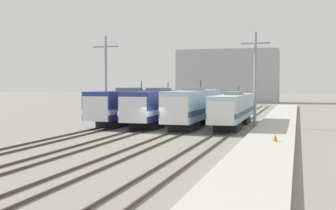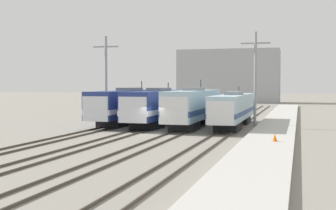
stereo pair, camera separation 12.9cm
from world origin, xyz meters
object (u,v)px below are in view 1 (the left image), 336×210
object	(u,v)px
locomotive_center_right	(193,107)
traffic_cone	(275,137)
catenary_tower_right	(255,77)
locomotive_far_left	(128,105)
catenary_tower_left	(106,78)
locomotive_far_right	(233,109)
locomotive_center_left	(157,106)

from	to	relation	value
locomotive_center_right	traffic_cone	size ratio (longest dim) A/B	29.34
locomotive_center_right	traffic_cone	distance (m)	16.30
catenary_tower_right	locomotive_far_left	bearing A→B (deg)	175.37
locomotive_center_right	catenary_tower_right	bearing A→B (deg)	14.59
catenary_tower_left	locomotive_center_right	bearing A→B (deg)	-8.90
locomotive_far_right	catenary_tower_right	xyz separation A→B (m)	(2.27, 0.49, 3.45)
catenary_tower_left	traffic_cone	world-z (taller)	catenary_tower_left
locomotive_center_left	locomotive_center_right	size ratio (longest dim) A/B	1.04
catenary_tower_left	locomotive_center_left	bearing A→B (deg)	-6.63
locomotive_far_left	catenary_tower_left	world-z (taller)	catenary_tower_left
locomotive_far_left	traffic_cone	distance (m)	24.17
catenary_tower_left	catenary_tower_right	distance (m)	17.39
locomotive_far_left	locomotive_center_right	distance (m)	9.01
catenary_tower_right	catenary_tower_left	bearing A→B (deg)	180.00
locomotive_center_left	locomotive_center_right	distance (m)	4.36
locomotive_center_left	locomotive_center_right	bearing A→B (deg)	-12.36
traffic_cone	catenary_tower_left	bearing A→B (deg)	143.58
locomotive_far_right	traffic_cone	xyz separation A→B (m)	(5.12, -14.45, -1.37)
catenary_tower_right	traffic_cone	xyz separation A→B (m)	(2.85, -14.94, -4.82)
locomotive_center_right	locomotive_far_right	world-z (taller)	locomotive_center_right
locomotive_center_right	locomotive_far_right	xyz separation A→B (m)	(4.26, 1.21, -0.22)
locomotive_far_left	locomotive_center_right	xyz separation A→B (m)	(8.53, -2.92, 0.04)
locomotive_far_right	traffic_cone	size ratio (longest dim) A/B	31.91
locomotive_center_left	catenary_tower_left	world-z (taller)	catenary_tower_left
locomotive_center_left	catenary_tower_right	world-z (taller)	catenary_tower_right
catenary_tower_left	locomotive_far_right	bearing A→B (deg)	-1.86
locomotive_center_left	catenary_tower_right	distance (m)	11.30
locomotive_center_right	catenary_tower_right	distance (m)	7.48
locomotive_far_right	catenary_tower_left	xyz separation A→B (m)	(-15.12, 0.49, 3.45)
catenary_tower_left	traffic_cone	size ratio (longest dim) A/B	17.87
catenary_tower_right	traffic_cone	world-z (taller)	catenary_tower_right
locomotive_far_right	traffic_cone	bearing A→B (deg)	-70.48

